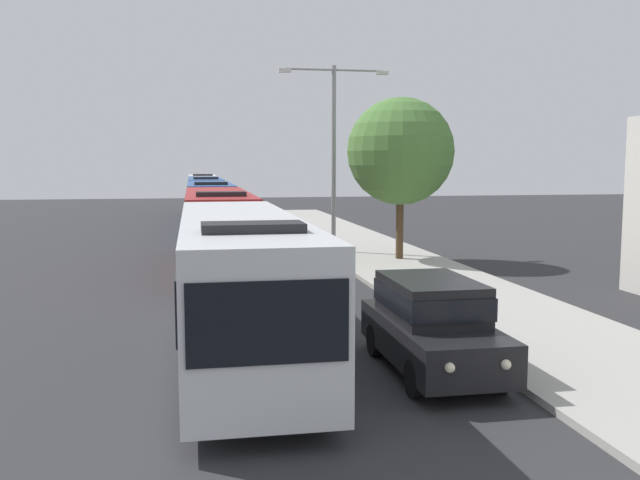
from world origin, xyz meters
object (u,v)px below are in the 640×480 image
object	(u,v)px
bus_fourth_in_line	(205,196)
white_suv	(432,322)
bus_middle	(210,206)
bus_rear	(203,190)
streetlamp_mid	(334,140)
roadside_tree	(401,152)
bus_lead	(240,277)
bus_second_in_line	(218,226)

from	to	relation	value
bus_fourth_in_line	white_suv	distance (m)	41.20
bus_middle	bus_fourth_in_line	distance (m)	13.13
bus_rear	streetlamp_mid	bearing A→B (deg)	-81.37
bus_middle	bus_rear	world-z (taller)	same
bus_rear	bus_fourth_in_line	bearing A→B (deg)	-90.00
bus_middle	white_suv	distance (m)	28.15
bus_rear	roadside_tree	xyz separation A→B (m)	(7.68, -38.44, 3.01)
streetlamp_mid	roadside_tree	xyz separation A→B (m)	(2.28, -2.89, -0.54)
bus_lead	bus_second_in_line	bearing A→B (deg)	90.00
bus_second_in_line	streetlamp_mid	xyz separation A→B (m)	(5.40, 2.95, 3.55)
bus_lead	bus_middle	xyz separation A→B (m)	(-0.00, 25.63, -0.00)
bus_middle	bus_fourth_in_line	xyz separation A→B (m)	(0.00, 13.13, 0.00)
bus_middle	roadside_tree	xyz separation A→B (m)	(7.68, -12.71, 3.01)
bus_second_in_line	bus_rear	world-z (taller)	same
bus_middle	white_suv	xyz separation A→B (m)	(3.70, -27.90, -0.66)
white_suv	bus_second_in_line	bearing A→B (deg)	103.75
bus_middle	white_suv	size ratio (longest dim) A/B	2.55
white_suv	bus_rear	bearing A→B (deg)	93.95
bus_lead	roadside_tree	xyz separation A→B (m)	(7.68, 12.92, 3.01)
bus_lead	bus_rear	distance (m)	51.36
streetlamp_mid	roadside_tree	size ratio (longest dim) A/B	1.24
bus_second_in_line	white_suv	xyz separation A→B (m)	(3.70, -15.12, -0.66)
bus_second_in_line	bus_rear	size ratio (longest dim) A/B	1.11
bus_lead	bus_fourth_in_line	xyz separation A→B (m)	(0.00, 38.76, 0.00)
bus_lead	bus_rear	size ratio (longest dim) A/B	1.12
bus_second_in_line	streetlamp_mid	distance (m)	7.10
bus_lead	bus_second_in_line	size ratio (longest dim) A/B	1.01
bus_lead	bus_rear	xyz separation A→B (m)	(-0.00, 51.36, -0.00)
white_suv	roadside_tree	distance (m)	16.12
bus_middle	bus_rear	bearing A→B (deg)	90.00
bus_second_in_line	streetlamp_mid	world-z (taller)	streetlamp_mid
bus_lead	bus_fourth_in_line	world-z (taller)	same
white_suv	streetlamp_mid	size ratio (longest dim) A/B	0.55
bus_rear	streetlamp_mid	world-z (taller)	streetlamp_mid
bus_middle	bus_second_in_line	bearing A→B (deg)	-90.00
bus_fourth_in_line	streetlamp_mid	bearing A→B (deg)	-76.77
bus_second_in_line	streetlamp_mid	size ratio (longest dim) A/B	1.38
bus_lead	white_suv	world-z (taller)	bus_lead
roadside_tree	streetlamp_mid	bearing A→B (deg)	128.36
bus_lead	white_suv	bearing A→B (deg)	-31.45
bus_lead	bus_fourth_in_line	bearing A→B (deg)	90.00
streetlamp_mid	roadside_tree	world-z (taller)	streetlamp_mid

